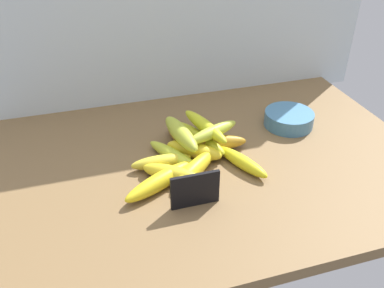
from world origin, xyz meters
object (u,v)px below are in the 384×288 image
at_px(fruit_bowl, 289,119).
at_px(banana_10, 213,132).
at_px(banana_1, 175,156).
at_px(banana_11, 204,126).
at_px(banana_2, 242,162).
at_px(banana_9, 183,142).
at_px(banana_3, 210,143).
at_px(banana_0, 198,138).
at_px(banana_6, 173,174).
at_px(banana_4, 161,181).
at_px(chalkboard_sign, 195,191).
at_px(banana_5, 195,169).
at_px(banana_8, 162,162).
at_px(banana_7, 194,150).
at_px(banana_12, 181,133).

bearing_deg(fruit_bowl, banana_10, -166.11).
xyz_separation_m(banana_1, banana_11, (0.09, 0.05, 0.04)).
relative_size(banana_10, banana_11, 0.86).
relative_size(banana_2, banana_9, 0.87).
bearing_deg(banana_3, banana_0, 123.47).
height_order(banana_6, banana_9, banana_6).
distance_m(banana_0, banana_4, 0.21).
relative_size(banana_3, banana_9, 1.03).
height_order(chalkboard_sign, banana_0, chalkboard_sign).
height_order(fruit_bowl, banana_9, fruit_bowl).
relative_size(banana_5, banana_10, 1.02).
bearing_deg(banana_2, banana_5, 179.06).
xyz_separation_m(banana_8, banana_11, (0.13, 0.07, 0.04)).
bearing_deg(banana_11, banana_3, -71.60).
relative_size(chalkboard_sign, banana_2, 0.67).
bearing_deg(banana_2, fruit_bowl, 36.08).
distance_m(chalkboard_sign, banana_6, 0.10).
bearing_deg(banana_10, banana_5, -130.66).
relative_size(banana_6, banana_8, 1.03).
bearing_deg(banana_5, banana_8, 141.56).
bearing_deg(banana_7, banana_4, -138.76).
xyz_separation_m(banana_3, banana_10, (0.00, -0.01, 0.04)).
bearing_deg(banana_10, banana_11, 110.02).
bearing_deg(banana_0, chalkboard_sign, -108.90).
bearing_deg(banana_3, banana_6, -140.98).
distance_m(banana_7, banana_12, 0.06).
xyz_separation_m(fruit_bowl, banana_6, (-0.39, -0.16, -0.00)).
relative_size(banana_2, banana_8, 1.08).
xyz_separation_m(banana_4, banana_9, (0.10, 0.15, -0.00)).
xyz_separation_m(banana_1, banana_5, (0.03, -0.07, 0.00)).
height_order(chalkboard_sign, banana_1, chalkboard_sign).
bearing_deg(banana_2, banana_8, 163.45).
height_order(banana_5, banana_7, banana_7).
bearing_deg(banana_6, banana_5, 7.19).
distance_m(fruit_bowl, banana_6, 0.42).
height_order(banana_3, banana_11, banana_11).
xyz_separation_m(banana_5, banana_11, (0.06, 0.12, 0.04)).
xyz_separation_m(banana_7, banana_11, (0.04, 0.05, 0.04)).
bearing_deg(banana_0, banana_4, -132.12).
bearing_deg(banana_2, banana_6, -178.39).
height_order(banana_5, banana_9, banana_5).
xyz_separation_m(banana_0, banana_4, (-0.14, -0.15, -0.00)).
bearing_deg(banana_1, banana_8, -158.63).
bearing_deg(banana_5, banana_4, -165.93).
bearing_deg(banana_7, banana_5, -105.89).
distance_m(banana_0, banana_11, 0.04).
relative_size(banana_4, banana_8, 1.35).
bearing_deg(banana_10, banana_3, 114.92).
bearing_deg(banana_12, banana_7, -58.22).
bearing_deg(banana_12, banana_3, -13.30).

